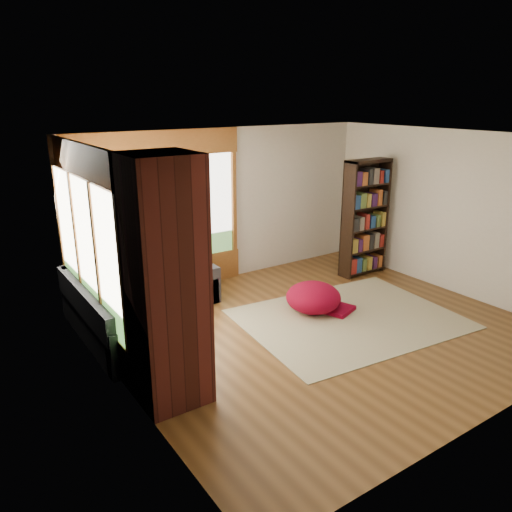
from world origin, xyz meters
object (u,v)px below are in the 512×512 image
brick_chimney (165,284)px  bookshelf (365,218)px  sectional_sofa (138,300)px  dog_brindle (154,286)px  pouf (313,297)px  dog_tan (136,266)px  area_rug (349,319)px

brick_chimney → bookshelf: size_ratio=1.26×
bookshelf → sectional_sofa: bearing=174.4°
brick_chimney → dog_brindle: bearing=72.6°
pouf → dog_tan: 2.62m
brick_chimney → area_rug: 3.25m
brick_chimney → dog_tan: size_ratio=2.23×
bookshelf → dog_tan: size_ratio=1.76×
area_rug → dog_tan: size_ratio=2.59×
area_rug → dog_tan: 3.14m
sectional_sofa → area_rug: 3.06m
pouf → dog_brindle: (-2.29, 0.49, 0.52)m
sectional_sofa → pouf: bearing=-26.8°
bookshelf → dog_brindle: bookshelf is taller
bookshelf → dog_brindle: 4.14m
sectional_sofa → dog_brindle: size_ratio=2.59×
dog_tan → dog_brindle: (-0.01, -0.66, -0.07)m
bookshelf → pouf: bookshelf is taller
sectional_sofa → dog_tan: (-0.02, -0.04, 0.52)m
area_rug → pouf: size_ratio=3.68×
brick_chimney → pouf: bearing=17.5°
dog_tan → dog_brindle: size_ratio=1.37×
sectional_sofa → dog_brindle: bearing=-91.0°
bookshelf → area_rug: bearing=-140.3°
brick_chimney → pouf: size_ratio=3.17×
pouf → dog_brindle: 2.40m
sectional_sofa → dog_tan: 0.52m
area_rug → bookshelf: size_ratio=1.47×
dog_brindle → sectional_sofa: bearing=8.2°
sectional_sofa → bookshelf: size_ratio=1.07×
brick_chimney → area_rug: bearing=6.5°
brick_chimney → sectional_sofa: brick_chimney is taller
brick_chimney → dog_brindle: (0.42, 1.35, -0.55)m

